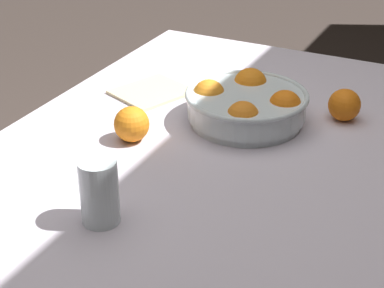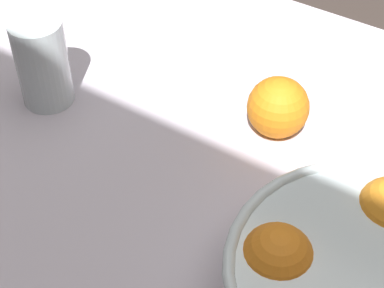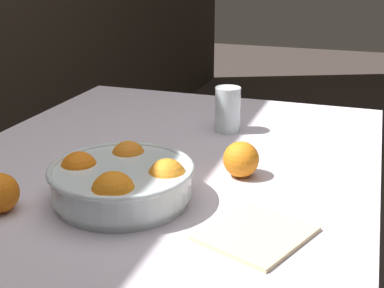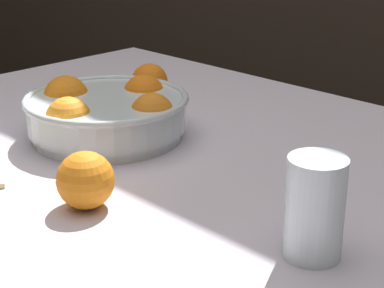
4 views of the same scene
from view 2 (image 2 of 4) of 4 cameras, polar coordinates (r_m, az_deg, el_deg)
The scene contains 4 objects.
dining_table at distance 0.76m, azimuth 2.54°, elevation -12.46°, with size 1.35×0.98×0.74m.
fruit_bowl at distance 0.65m, azimuth 15.65°, elevation -12.21°, with size 0.28×0.28×0.10m.
juice_glass at distance 0.86m, azimuth -13.11°, elevation 6.79°, with size 0.07×0.07×0.12m.
orange_loose_front at distance 0.81m, azimuth 7.66°, elevation 3.26°, with size 0.08×0.08×0.08m, color orange.
Camera 2 is at (-0.20, 0.37, 1.31)m, focal length 60.00 mm.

